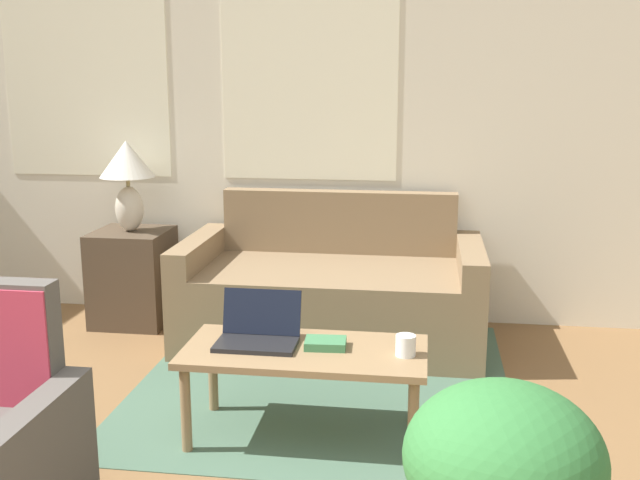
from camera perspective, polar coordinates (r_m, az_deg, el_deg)
name	(u,v)px	position (r m, az deg, el deg)	size (l,w,h in m)	color
wall_back	(210,114)	(4.90, -8.36, 9.50)	(6.84, 0.06, 2.60)	silver
rug	(324,382)	(3.91, 0.28, -10.74)	(1.87, 1.97, 0.01)	#476651
couch	(333,295)	(4.44, 0.96, -4.19)	(1.73, 0.90, 0.85)	#846B4C
side_table	(133,277)	(4.89, -14.04, -2.74)	(0.46, 0.46, 0.60)	#4C3D2D
table_lamp	(127,172)	(4.76, -14.46, 5.07)	(0.34, 0.34, 0.56)	beige
coffee_table	(305,359)	(3.24, -1.17, -9.04)	(1.04, 0.50, 0.41)	#8E704C
laptop	(258,332)	(3.27, -4.72, -7.00)	(0.35, 0.26, 0.22)	black
cup_navy	(406,345)	(3.15, 6.54, -7.99)	(0.08, 0.08, 0.09)	white
book_red	(325,343)	(3.22, 0.42, -7.89)	(0.18, 0.14, 0.04)	#3D7A4C
potted_plant	(503,467)	(2.37, 13.76, -16.48)	(0.60, 0.60, 0.66)	#996B42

